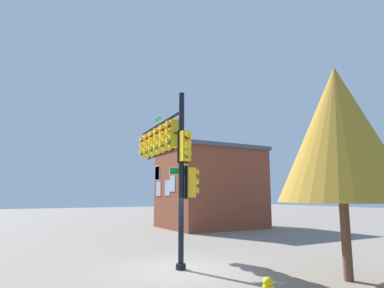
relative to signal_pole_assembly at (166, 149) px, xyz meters
name	(u,v)px	position (x,y,z in m)	size (l,w,h in m)	color
ground_plane	(181,270)	(-1.76, 0.16, -4.52)	(120.00, 120.00, 0.00)	gray
signal_pole_assembly	(166,149)	(0.00, 0.00, 0.00)	(5.85, 1.16, 6.48)	black
tree_far	(339,133)	(-5.64, -3.66, 0.12)	(4.07, 4.07, 6.90)	brown
brick_building	(210,187)	(10.53, -8.81, -1.26)	(6.45, 7.73, 6.48)	brown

